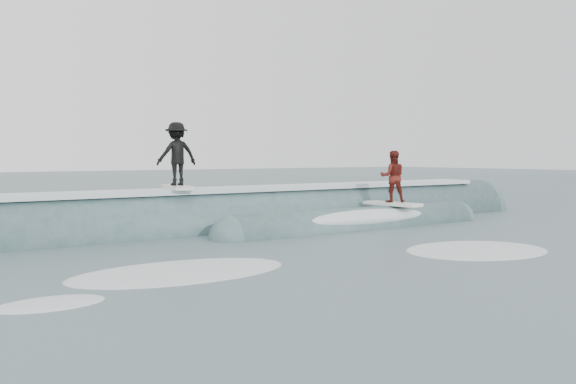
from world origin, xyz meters
TOP-DOWN VIEW (x-y plane):
  - ground at (0.00, 0.00)m, footprint 160.00×160.00m
  - breaking_wave at (0.28, 6.37)m, footprint 22.92×3.96m
  - surfer_black at (-3.18, 6.72)m, footprint 1.21×2.07m
  - surfer_red at (3.21, 4.52)m, footprint 1.00×2.04m
  - whitewater at (-1.29, -1.19)m, footprint 15.00×8.11m
  - far_swells at (-1.57, 17.65)m, footprint 33.61×8.65m

SIDE VIEW (x-z plane):
  - ground at x=0.00m, z-range 0.00..0.00m
  - whitewater at x=-1.29m, z-range -0.05..0.05m
  - far_swells at x=-1.57m, z-range -0.40..0.40m
  - breaking_wave at x=0.28m, z-range -1.14..1.22m
  - surfer_red at x=3.21m, z-range 0.57..2.30m
  - surfer_black at x=-3.18m, z-range 1.23..3.13m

